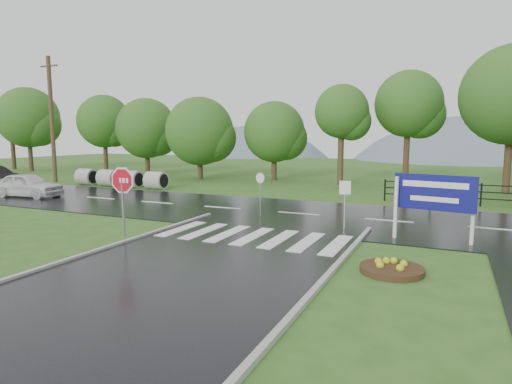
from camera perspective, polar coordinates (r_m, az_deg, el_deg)
The scene contains 14 objects.
ground at distance 11.07m, azimuth -11.59°, elevation -11.53°, with size 120.00×120.00×0.00m, color #315D1F.
main_road at distance 19.77m, azimuth 5.70°, elevation -3.00°, with size 90.00×8.00×0.04m, color black.
crosswalk at distance 15.21m, azimuth -0.41°, elevation -5.90°, with size 6.50×2.80×0.02m.
fence_west at distance 24.64m, azimuth 27.82°, elevation -0.06°, with size 9.58×0.08×1.20m.
hills at distance 75.92m, azimuth 21.78°, elevation -7.67°, with size 102.00×48.00×48.00m.
treeline at distance 33.04m, azimuth 15.21°, elevation 0.98°, with size 83.20×5.20×10.00m.
culvert_pipes at distance 31.77m, azimuth -17.68°, elevation 1.73°, with size 7.60×1.20×1.20m.
stop_sign at distance 14.97m, azimuth -17.39°, elevation 0.65°, with size 1.21×0.11×2.72m.
estate_billboard at distance 15.49m, azimuth 22.65°, elevation -0.51°, with size 2.60×0.53×2.30m.
flower_bed at distance 11.98m, azimuth 17.66°, elevation -9.64°, with size 1.66×1.66×0.33m.
reg_sign_small at distance 16.55m, azimuth 11.77°, elevation -0.36°, with size 0.42×0.10×1.90m.
reg_sign_round at distance 18.91m, azimuth 0.58°, elevation 0.47°, with size 0.45×0.13×1.98m.
car_white at distance 28.58m, azimuth -28.06°, elevation -0.61°, with size 1.69×4.21×1.44m, color silver.
utility_pole_west at distance 37.04m, azimuth -25.58°, elevation 8.77°, with size 1.71×0.32×9.63m.
Camera 1 is at (6.23, -8.43, 3.57)m, focal length 30.00 mm.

